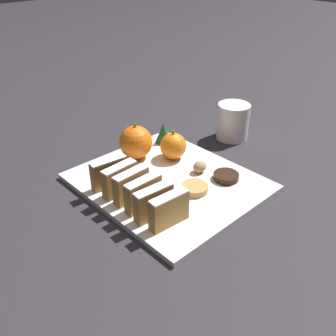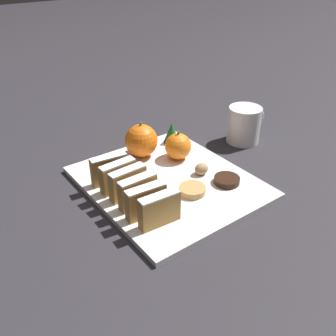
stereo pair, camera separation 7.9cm
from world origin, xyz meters
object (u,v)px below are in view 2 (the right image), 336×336
Objects in this scene: orange_near at (178,146)px; walnut at (201,169)px; chocolate_cookie at (227,180)px; coffee_mug at (244,125)px; orange_far at (141,141)px.

walnut is at bearing -91.64° from orange_near.
coffee_mug reaches higher than chocolate_cookie.
walnut is at bearing 108.98° from chocolate_cookie.
orange_near is 2.20× the size of walnut.
coffee_mug is (0.21, -0.01, 0.00)m from orange_near.
orange_near reaches higher than walnut.
coffee_mug is (0.21, 0.07, 0.02)m from walnut.
walnut is 0.06m from chocolate_cookie.
orange_far reaches higher than walnut.
walnut reaches higher than chocolate_cookie.
orange_near is at bearing 176.26° from coffee_mug.
chocolate_cookie is at bearing -71.02° from walnut.
orange_near is 0.15m from chocolate_cookie.
orange_far reaches higher than chocolate_cookie.
orange_far is at bearing 110.75° from chocolate_cookie.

